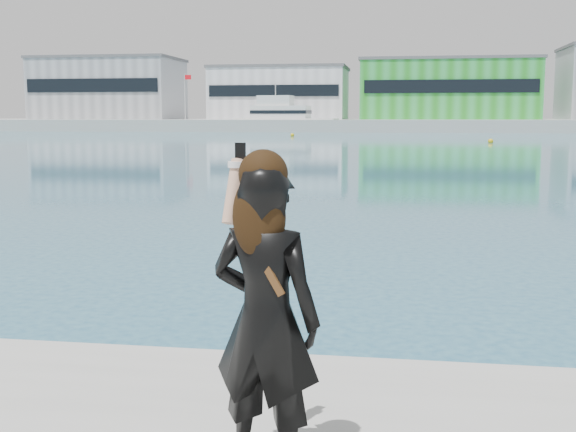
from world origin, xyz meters
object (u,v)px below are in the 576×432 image
buoy_near (491,143)px  woman (265,310)px  buoy_far (292,136)px  motor_yacht (284,119)px

buoy_near → woman: woman is taller
buoy_far → woman: bearing=-81.4°
motor_yacht → woman: bearing=-74.3°
buoy_far → woman: 90.05m
woman → buoy_far: bearing=-67.6°
motor_yacht → buoy_near: 53.03m
buoy_near → buoy_far: 30.03m
buoy_far → woman: size_ratio=0.31×
motor_yacht → woman: motor_yacht is taller
buoy_near → woman: bearing=-97.5°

